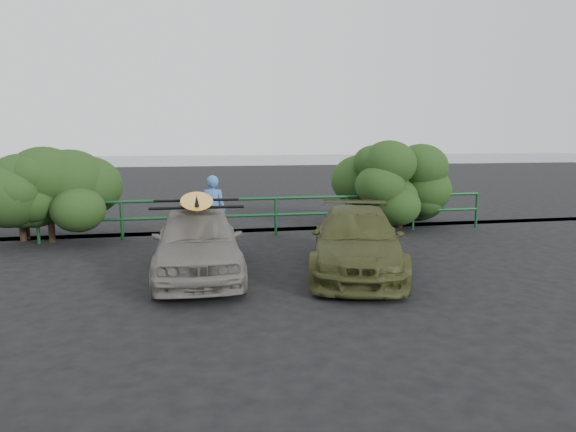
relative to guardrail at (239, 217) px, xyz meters
name	(u,v)px	position (x,y,z in m)	size (l,w,h in m)	color
ground	(270,289)	(0.00, -5.00, -0.52)	(80.00, 80.00, 0.00)	black
ocean	(194,158)	(0.00, 55.00, -0.52)	(200.00, 200.00, 0.00)	slate
guardrail	(239,217)	(0.00, 0.00, 0.00)	(14.00, 0.08, 1.04)	#123F1E
shrub_left	(49,200)	(-4.80, 0.40, 0.53)	(3.20, 2.40, 2.10)	#223F17
shrub_right	(407,188)	(5.00, 0.50, 0.64)	(3.20, 2.40, 2.31)	#223F17
sedan	(198,241)	(-1.19, -3.82, 0.16)	(1.61, 3.99, 1.36)	slate
olive_vehicle	(357,241)	(1.88, -4.14, 0.09)	(1.72, 4.23, 1.23)	#3B3F1B
man	(213,210)	(-0.74, -1.02, 0.34)	(0.63, 0.41, 1.72)	#3E75BA
roof_rack	(197,204)	(-1.19, -3.82, 0.87)	(1.66, 1.16, 0.06)	black
surfboard	(197,200)	(-1.19, -3.82, 0.94)	(0.61, 2.93, 0.09)	#FFA71A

